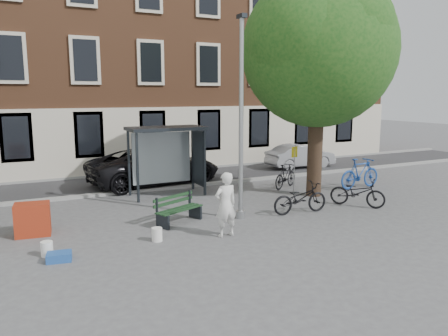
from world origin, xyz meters
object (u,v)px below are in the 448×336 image
bike_a (300,198)px  car_silver (300,156)px  bike_c (357,192)px  bus_shelter (175,145)px  red_stand (33,219)px  bike_d (286,176)px  painter (226,205)px  bike_b (360,173)px  notice_sign (294,160)px  lamppost (241,129)px  car_dark (155,166)px  bench (178,211)px

bike_a → car_silver: size_ratio=0.52×
bike_a → bike_c: bike_a is taller
bus_shelter → red_stand: bus_shelter is taller
bus_shelter → car_silver: bearing=19.9°
bike_d → red_stand: 9.89m
painter → bike_b: size_ratio=0.85×
car_silver → painter: bearing=134.6°
bike_d → notice_sign: (-0.22, -0.88, 0.80)m
lamppost → bike_a: 3.05m
painter → car_dark: bearing=-97.3°
bus_shelter → notice_sign: size_ratio=1.56×
painter → car_silver: (8.62, 8.37, -0.27)m
bus_shelter → red_stand: size_ratio=3.17×
painter → notice_sign: bearing=-147.4°
bench → car_dark: size_ratio=0.29×
bike_a → car_silver: 9.15m
bike_c → car_dark: size_ratio=0.33×
bike_d → bench: bearing=87.8°
lamppost → bike_a: size_ratio=3.17×
lamppost → bench: lamppost is taller
car_silver → red_stand: (-13.31, -5.96, -0.16)m
notice_sign → bike_a: bearing=-135.9°
bike_a → notice_sign: 3.11m
painter → bike_b: 8.28m
lamppost → car_silver: bearing=43.4°
bike_b → car_dark: bearing=54.9°
lamppost → bike_c: bearing=-6.6°
bench → red_stand: bearing=146.4°
bench → car_dark: 5.92m
car_dark → car_silver: (8.20, 0.82, -0.17)m
bike_c → bench: bearing=137.2°
bench → red_stand: 4.03m
bench → car_silver: 11.44m
car_silver → red_stand: size_ratio=4.14×
bus_shelter → bench: bus_shelter is taller
bench → car_dark: (1.13, 5.80, 0.41)m
car_dark → car_silver: 8.25m
bike_b → bike_c: size_ratio=1.12×
lamppost → bike_d: (3.79, 3.09, -2.28)m
bike_a → red_stand: bike_a is taller
car_silver → bike_c: bearing=157.9°
bike_c → car_silver: (3.12, 7.52, 0.12)m
bus_shelter → lamppost: bearing=-81.6°
lamppost → bike_d: lamppost is taller
bike_d → lamppost: bearing=101.7°
notice_sign → red_stand: bearing=172.6°
bike_b → red_stand: (-12.38, -0.63, -0.18)m
car_silver → bike_a: bearing=144.1°
painter → lamppost: bearing=-135.6°
bench → notice_sign: notice_sign is taller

